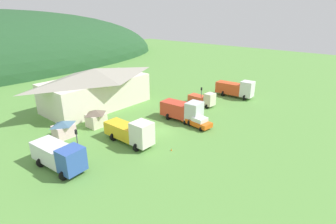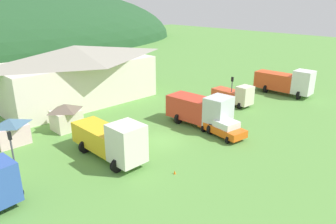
{
  "view_description": "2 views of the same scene",
  "coord_description": "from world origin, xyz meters",
  "px_view_note": "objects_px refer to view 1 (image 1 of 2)",
  "views": [
    {
      "loc": [
        -26.37,
        -23.95,
        16.68
      ],
      "look_at": [
        1.66,
        0.07,
        2.51
      ],
      "focal_mm": 28.11,
      "sensor_mm": 36.0,
      "label": 1
    },
    {
      "loc": [
        -18.61,
        -19.77,
        12.54
      ],
      "look_at": [
        0.53,
        -0.02,
        2.69
      ],
      "focal_mm": 33.96,
      "sensor_mm": 36.0,
      "label": 2
    }
  ],
  "objects_px": {
    "tow_truck_silver": "(183,110)",
    "service_pickup_orange": "(197,121)",
    "traffic_light_west": "(77,143)",
    "heavy_rig_striped": "(131,132)",
    "traffic_light_east": "(201,94)",
    "box_truck_blue": "(59,155)",
    "traffic_cone_near_pickup": "(171,151)",
    "heavy_rig_white": "(236,88)",
    "traffic_cone_mid_row": "(178,111)",
    "depot_building": "(96,87)",
    "play_shed_pink": "(64,129)",
    "play_shed_cream": "(96,118)",
    "light_truck_cream": "(203,99)"
  },
  "relations": [
    {
      "from": "tow_truck_silver",
      "to": "service_pickup_orange",
      "type": "xyz_separation_m",
      "value": [
        -0.46,
        -3.18,
        -0.99
      ]
    },
    {
      "from": "play_shed_cream",
      "to": "heavy_rig_white",
      "type": "xyz_separation_m",
      "value": [
        27.64,
        -9.45,
        0.44
      ]
    },
    {
      "from": "tow_truck_silver",
      "to": "heavy_rig_white",
      "type": "relative_size",
      "value": 0.9
    },
    {
      "from": "play_shed_pink",
      "to": "traffic_cone_mid_row",
      "type": "height_order",
      "value": "play_shed_pink"
    },
    {
      "from": "play_shed_pink",
      "to": "traffic_light_west",
      "type": "bearing_deg",
      "value": -106.88
    },
    {
      "from": "depot_building",
      "to": "play_shed_pink",
      "type": "bearing_deg",
      "value": -146.0
    },
    {
      "from": "play_shed_pink",
      "to": "heavy_rig_striped",
      "type": "distance_m",
      "value": 10.01
    },
    {
      "from": "traffic_cone_near_pickup",
      "to": "traffic_cone_mid_row",
      "type": "xyz_separation_m",
      "value": [
        11.56,
        8.18,
        0.0
      ]
    },
    {
      "from": "tow_truck_silver",
      "to": "service_pickup_orange",
      "type": "height_order",
      "value": "tow_truck_silver"
    },
    {
      "from": "traffic_light_east",
      "to": "traffic_cone_mid_row",
      "type": "bearing_deg",
      "value": 165.1
    },
    {
      "from": "traffic_cone_mid_row",
      "to": "heavy_rig_striped",
      "type": "bearing_deg",
      "value": -167.99
    },
    {
      "from": "light_truck_cream",
      "to": "heavy_rig_white",
      "type": "relative_size",
      "value": 0.68
    },
    {
      "from": "traffic_light_west",
      "to": "traffic_cone_mid_row",
      "type": "bearing_deg",
      "value": 4.79
    },
    {
      "from": "box_truck_blue",
      "to": "heavy_rig_white",
      "type": "distance_m",
      "value": 37.34
    },
    {
      "from": "traffic_light_west",
      "to": "traffic_light_east",
      "type": "bearing_deg",
      "value": 0.77
    },
    {
      "from": "box_truck_blue",
      "to": "traffic_cone_mid_row",
      "type": "bearing_deg",
      "value": 88.2
    },
    {
      "from": "play_shed_cream",
      "to": "play_shed_pink",
      "type": "distance_m",
      "value": 5.24
    },
    {
      "from": "box_truck_blue",
      "to": "traffic_light_west",
      "type": "xyz_separation_m",
      "value": [
        2.08,
        -0.47,
        0.9
      ]
    },
    {
      "from": "depot_building",
      "to": "service_pickup_orange",
      "type": "bearing_deg",
      "value": -77.15
    },
    {
      "from": "traffic_light_west",
      "to": "heavy_rig_striped",
      "type": "bearing_deg",
      "value": -8.96
    },
    {
      "from": "play_shed_cream",
      "to": "traffic_cone_mid_row",
      "type": "relative_size",
      "value": 5.72
    },
    {
      "from": "play_shed_pink",
      "to": "heavy_rig_striped",
      "type": "height_order",
      "value": "heavy_rig_striped"
    },
    {
      "from": "tow_truck_silver",
      "to": "service_pickup_orange",
      "type": "relative_size",
      "value": 1.39
    },
    {
      "from": "play_shed_pink",
      "to": "traffic_light_west",
      "type": "relative_size",
      "value": 0.69
    },
    {
      "from": "box_truck_blue",
      "to": "service_pickup_orange",
      "type": "height_order",
      "value": "box_truck_blue"
    },
    {
      "from": "light_truck_cream",
      "to": "tow_truck_silver",
      "type": "bearing_deg",
      "value": -77.01
    },
    {
      "from": "depot_building",
      "to": "heavy_rig_striped",
      "type": "relative_size",
      "value": 2.59
    },
    {
      "from": "heavy_rig_striped",
      "to": "tow_truck_silver",
      "type": "xyz_separation_m",
      "value": [
        10.82,
        -0.31,
        0.08
      ]
    },
    {
      "from": "light_truck_cream",
      "to": "traffic_light_west",
      "type": "xyz_separation_m",
      "value": [
        -26.32,
        -0.11,
        1.33
      ]
    },
    {
      "from": "heavy_rig_white",
      "to": "traffic_cone_near_pickup",
      "type": "relative_size",
      "value": 12.4
    },
    {
      "from": "depot_building",
      "to": "play_shed_pink",
      "type": "height_order",
      "value": "depot_building"
    },
    {
      "from": "heavy_rig_white",
      "to": "traffic_light_east",
      "type": "xyz_separation_m",
      "value": [
        -9.25,
        2.47,
        0.4
      ]
    },
    {
      "from": "light_truck_cream",
      "to": "service_pickup_orange",
      "type": "distance_m",
      "value": 9.96
    },
    {
      "from": "box_truck_blue",
      "to": "traffic_cone_near_pickup",
      "type": "bearing_deg",
      "value": 53.4
    },
    {
      "from": "play_shed_cream",
      "to": "tow_truck_silver",
      "type": "relative_size",
      "value": 0.4
    },
    {
      "from": "heavy_rig_white",
      "to": "box_truck_blue",
      "type": "bearing_deg",
      "value": -96.9
    },
    {
      "from": "box_truck_blue",
      "to": "traffic_light_east",
      "type": "relative_size",
      "value": 2.07
    },
    {
      "from": "tow_truck_silver",
      "to": "light_truck_cream",
      "type": "height_order",
      "value": "tow_truck_silver"
    },
    {
      "from": "box_truck_blue",
      "to": "traffic_cone_near_pickup",
      "type": "xyz_separation_m",
      "value": [
        11.23,
        -6.92,
        -1.69
      ]
    },
    {
      "from": "traffic_light_east",
      "to": "traffic_cone_near_pickup",
      "type": "xyz_separation_m",
      "value": [
        -16.78,
        -6.79,
        -2.23
      ]
    },
    {
      "from": "heavy_rig_striped",
      "to": "heavy_rig_white",
      "type": "xyz_separation_m",
      "value": [
        27.97,
        -0.98,
        0.09
      ]
    },
    {
      "from": "traffic_cone_near_pickup",
      "to": "heavy_rig_white",
      "type": "bearing_deg",
      "value": 9.43
    },
    {
      "from": "heavy_rig_striped",
      "to": "traffic_light_west",
      "type": "xyz_separation_m",
      "value": [
        -7.2,
        1.14,
        0.84
      ]
    },
    {
      "from": "heavy_rig_striped",
      "to": "play_shed_pink",
      "type": "bearing_deg",
      "value": -151.47
    },
    {
      "from": "heavy_rig_striped",
      "to": "traffic_cone_mid_row",
      "type": "xyz_separation_m",
      "value": [
        13.5,
        2.87,
        -1.74
      ]
    },
    {
      "from": "depot_building",
      "to": "tow_truck_silver",
      "type": "distance_m",
      "value": 17.14
    },
    {
      "from": "traffic_cone_near_pickup",
      "to": "traffic_cone_mid_row",
      "type": "relative_size",
      "value": 1.28
    },
    {
      "from": "depot_building",
      "to": "play_shed_pink",
      "type": "distance_m",
      "value": 13.27
    },
    {
      "from": "light_truck_cream",
      "to": "service_pickup_orange",
      "type": "relative_size",
      "value": 1.04
    },
    {
      "from": "traffic_cone_mid_row",
      "to": "traffic_light_east",
      "type": "bearing_deg",
      "value": -14.9
    }
  ]
}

